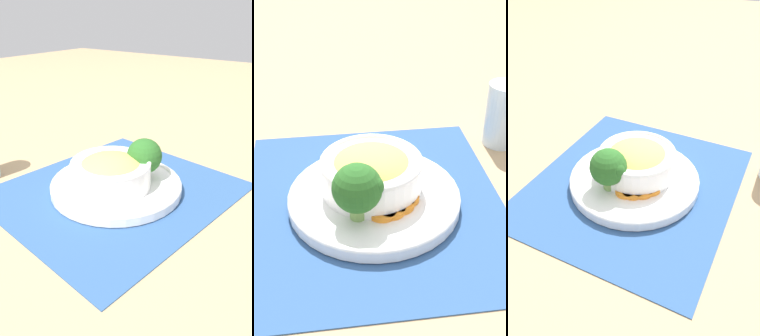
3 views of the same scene
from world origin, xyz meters
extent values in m
plane|color=tan|center=(0.00, 0.00, 0.00)|extent=(4.00, 4.00, 0.00)
cube|color=#2D5184|center=(0.00, 0.00, 0.00)|extent=(0.46, 0.50, 0.00)
cylinder|color=white|center=(0.00, 0.00, 0.01)|extent=(0.27, 0.27, 0.02)
torus|color=white|center=(0.00, 0.00, 0.02)|extent=(0.27, 0.27, 0.01)
cylinder|color=white|center=(0.00, -0.02, 0.05)|extent=(0.16, 0.16, 0.05)
torus|color=white|center=(0.00, -0.02, 0.07)|extent=(0.16, 0.16, 0.01)
ellipsoid|color=#E0B75B|center=(0.00, -0.02, 0.06)|extent=(0.13, 0.13, 0.06)
cylinder|color=#759E51|center=(0.04, 0.05, 0.03)|extent=(0.02, 0.02, 0.03)
sphere|color=#286023|center=(0.04, 0.05, 0.07)|extent=(0.07, 0.07, 0.07)
sphere|color=#286023|center=(0.02, 0.06, 0.08)|extent=(0.03, 0.03, 0.03)
sphere|color=#286023|center=(0.05, 0.04, 0.08)|extent=(0.03, 0.03, 0.03)
cylinder|color=orange|center=(0.00, 0.05, 0.02)|extent=(0.04, 0.04, 0.01)
cylinder|color=orange|center=(-0.01, 0.05, 0.02)|extent=(0.04, 0.04, 0.01)
cylinder|color=orange|center=(-0.03, 0.04, 0.02)|extent=(0.04, 0.04, 0.01)
cylinder|color=orange|center=(-0.04, 0.03, 0.02)|extent=(0.04, 0.04, 0.01)
cylinder|color=silver|center=(-0.28, -0.13, 0.06)|extent=(0.07, 0.07, 0.12)
cylinder|color=silver|center=(-0.28, -0.13, 0.04)|extent=(0.06, 0.06, 0.07)
camera|label=1|loc=(0.37, -0.47, 0.34)|focal=35.00mm
camera|label=2|loc=(0.14, 0.57, 0.46)|focal=50.00mm
camera|label=3|loc=(-0.17, 0.50, 0.46)|focal=35.00mm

